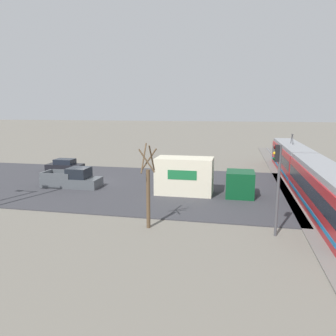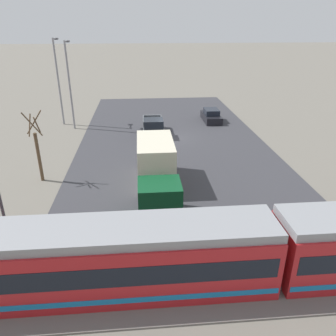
{
  "view_description": "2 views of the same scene",
  "coord_description": "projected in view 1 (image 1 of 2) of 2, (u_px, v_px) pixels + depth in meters",
  "views": [
    {
      "loc": [
        29.35,
        13.93,
        7.36
      ],
      "look_at": [
        -0.47,
        7.72,
        1.79
      ],
      "focal_mm": 35.0,
      "sensor_mm": 36.0,
      "label": 1
    },
    {
      "loc": [
        3.08,
        31.51,
        10.86
      ],
      "look_at": [
        1.28,
        10.91,
        1.59
      ],
      "focal_mm": 35.0,
      "sensor_mm": 36.0,
      "label": 2
    }
  ],
  "objects": [
    {
      "name": "ground_plane",
      "position": [
        91.0,
        184.0,
        32.39
      ],
      "size": [
        320.0,
        320.0,
        0.0
      ],
      "primitive_type": "plane",
      "color": "slate"
    },
    {
      "name": "road_surface",
      "position": [
        91.0,
        183.0,
        32.38
      ],
      "size": [
        17.89,
        37.59,
        0.08
      ],
      "color": "#38383D",
      "rests_on": "ground"
    },
    {
      "name": "rail_bed",
      "position": [
        309.0,
        194.0,
        28.31
      ],
      "size": [
        67.64,
        4.4,
        0.22
      ],
      "color": "slate",
      "rests_on": "ground"
    },
    {
      "name": "light_rail_tram",
      "position": [
        304.0,
        170.0,
        30.59
      ],
      "size": [
        31.06,
        2.65,
        4.35
      ],
      "color": "#B21E23",
      "rests_on": "ground"
    },
    {
      "name": "box_truck",
      "position": [
        198.0,
        178.0,
        27.92
      ],
      "size": [
        2.58,
        8.26,
        3.13
      ],
      "color": "#0C4723",
      "rests_on": "ground"
    },
    {
      "name": "pickup_truck",
      "position": [
        73.0,
        179.0,
        30.73
      ],
      "size": [
        2.09,
        5.48,
        1.84
      ],
      "color": "#4C5156",
      "rests_on": "ground"
    },
    {
      "name": "sedan_car_0",
      "position": [
        65.0,
        166.0,
        38.5
      ],
      "size": [
        1.84,
        4.21,
        1.42
      ],
      "rotation": [
        0.0,
        0.0,
        3.14
      ],
      "color": "black",
      "rests_on": "ground"
    },
    {
      "name": "traffic_light_pole",
      "position": [
        277.0,
        178.0,
        18.57
      ],
      "size": [
        0.28,
        0.47,
        5.35
      ],
      "color": "#47474C",
      "rests_on": "ground"
    },
    {
      "name": "street_tree",
      "position": [
        148.0,
        190.0,
        20.06
      ],
      "size": [
        1.24,
        1.03,
        5.26
      ],
      "color": "brown",
      "rests_on": "ground"
    }
  ]
}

